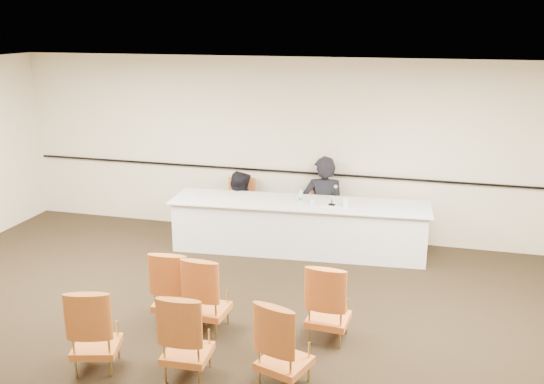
% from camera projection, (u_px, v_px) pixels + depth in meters
% --- Properties ---
extents(floor, '(10.00, 10.00, 0.00)m').
position_uv_depth(floor, '(219.00, 350.00, 6.80)').
color(floor, black).
rests_on(floor, ground).
extents(ceiling, '(10.00, 10.00, 0.00)m').
position_uv_depth(ceiling, '(211.00, 80.00, 5.98)').
color(ceiling, white).
rests_on(ceiling, ground).
extents(wall_back, '(10.00, 0.04, 3.00)m').
position_uv_depth(wall_back, '(298.00, 148.00, 10.10)').
color(wall_back, beige).
rests_on(wall_back, ground).
extents(wall_rail, '(9.80, 0.04, 0.03)m').
position_uv_depth(wall_rail, '(297.00, 172.00, 10.17)').
color(wall_rail, black).
rests_on(wall_rail, wall_back).
extents(panel_table, '(4.12, 1.23, 0.81)m').
position_uv_depth(panel_table, '(299.00, 227.00, 9.61)').
color(panel_table, silver).
rests_on(panel_table, ground).
extents(panelist_main, '(0.76, 0.56, 1.93)m').
position_uv_depth(panelist_main, '(323.00, 212.00, 10.09)').
color(panelist_main, black).
rests_on(panelist_main, ground).
extents(panelist_main_chair, '(0.54, 0.54, 0.95)m').
position_uv_depth(panelist_main_chair, '(323.00, 212.00, 10.09)').
color(panelist_main_chair, '#A73A1E').
rests_on(panelist_main_chair, ground).
extents(panelist_second, '(0.93, 0.81, 1.63)m').
position_uv_depth(panelist_second, '(240.00, 217.00, 10.40)').
color(panelist_second, black).
rests_on(panelist_second, ground).
extents(panelist_second_chair, '(0.54, 0.54, 0.95)m').
position_uv_depth(panelist_second_chair, '(239.00, 208.00, 10.35)').
color(panelist_second_chair, '#A73A1E').
rests_on(panelist_second_chair, ground).
extents(papers, '(0.37, 0.34, 0.00)m').
position_uv_depth(papers, '(330.00, 206.00, 9.31)').
color(papers, white).
rests_on(papers, panel_table).
extents(microphone, '(0.14, 0.22, 0.29)m').
position_uv_depth(microphone, '(332.00, 196.00, 9.29)').
color(microphone, black).
rests_on(microphone, panel_table).
extents(water_bottle, '(0.07, 0.07, 0.21)m').
position_uv_depth(water_bottle, '(301.00, 196.00, 9.47)').
color(water_bottle, teal).
rests_on(water_bottle, panel_table).
extents(drinking_glass, '(0.08, 0.08, 0.10)m').
position_uv_depth(drinking_glass, '(313.00, 202.00, 9.32)').
color(drinking_glass, silver).
rests_on(drinking_glass, panel_table).
extents(coffee_cup, '(0.09, 0.09, 0.14)m').
position_uv_depth(coffee_cup, '(346.00, 203.00, 9.23)').
color(coffee_cup, white).
rests_on(coffee_cup, panel_table).
extents(aud_chair_front_left, '(0.54, 0.54, 0.95)m').
position_uv_depth(aud_chair_front_left, '(174.00, 286.00, 7.32)').
color(aud_chair_front_left, '#A73A1E').
rests_on(aud_chair_front_left, ground).
extents(aud_chair_front_mid, '(0.52, 0.52, 0.95)m').
position_uv_depth(aud_chair_front_mid, '(207.00, 292.00, 7.14)').
color(aud_chair_front_mid, '#A73A1E').
rests_on(aud_chair_front_mid, ground).
extents(aud_chair_front_right, '(0.53, 0.53, 0.95)m').
position_uv_depth(aud_chair_front_right, '(329.00, 301.00, 6.92)').
color(aud_chair_front_right, '#A73A1E').
rests_on(aud_chair_front_right, ground).
extents(aud_chair_back_left, '(0.62, 0.62, 0.95)m').
position_uv_depth(aud_chair_back_left, '(95.00, 327.00, 6.33)').
color(aud_chair_back_left, '#A73A1E').
rests_on(aud_chair_back_left, ground).
extents(aud_chair_back_mid, '(0.53, 0.53, 0.95)m').
position_uv_depth(aud_chair_back_mid, '(187.00, 334.00, 6.20)').
color(aud_chair_back_mid, '#A73A1E').
rests_on(aud_chair_back_mid, ground).
extents(aud_chair_back_right, '(0.63, 0.63, 0.95)m').
position_uv_depth(aud_chair_back_right, '(285.00, 343.00, 6.03)').
color(aud_chair_back_right, '#A73A1E').
rests_on(aud_chair_back_right, ground).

